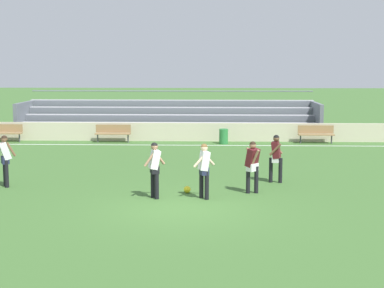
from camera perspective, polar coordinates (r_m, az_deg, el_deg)
ground_plane at (r=16.02m, az=-1.06°, el=-6.42°), size 160.00×160.00×0.00m
field_line_sideline at (r=28.22m, az=0.30°, el=-0.12°), size 44.00×0.12×0.01m
sideline_wall at (r=29.66m, az=0.39°, el=1.20°), size 48.00×0.16×0.96m
bleacher_stand at (r=32.42m, az=-2.28°, el=2.71°), size 16.72×3.57×2.42m
bench_far_right at (r=30.96m, az=-18.17°, el=1.22°), size 1.80×0.40×0.90m
bench_centre_sideline at (r=29.52m, az=12.26°, el=1.12°), size 1.80×0.40×0.90m
bench_far_left at (r=29.49m, az=-7.88°, el=1.22°), size 1.80×0.40×0.90m
trash_bin at (r=28.71m, az=3.17°, el=0.76°), size 0.44×0.44×0.75m
player_white_overlapping at (r=16.93m, az=1.22°, el=-2.22°), size 0.65×0.49×1.66m
player_white_dropping_back at (r=17.01m, az=-3.75°, el=-2.11°), size 0.62×0.49×1.69m
player_dark_deep_cover at (r=17.75m, az=6.05°, el=-1.86°), size 0.50×0.63×1.63m
player_white_wide_right at (r=19.56m, az=-18.14°, el=-1.16°), size 0.63×0.51×1.69m
player_dark_trailing_run at (r=19.44m, az=8.37°, el=-1.03°), size 0.51×0.58×1.63m
soccer_ball at (r=17.84m, az=-0.48°, el=-4.56°), size 0.22×0.22×0.22m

